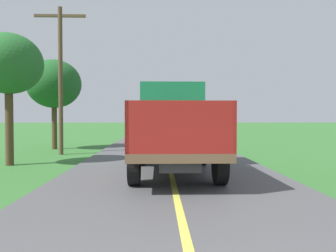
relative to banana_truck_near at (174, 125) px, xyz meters
The scene contains 5 objects.
banana_truck_near is the anchor object (origin of this frame).
banana_truck_far 10.42m from the banana_truck_near, 89.16° to the left, with size 2.38×5.82×2.80m.
utility_pole_roadside 7.37m from the banana_truck_near, 135.26° to the left, with size 2.33×0.20×6.77m.
roadside_tree_near_left 9.96m from the banana_truck_near, 128.77° to the left, with size 2.89×2.89×4.82m.
roadside_tree_mid_right 6.41m from the banana_truck_near, 165.16° to the left, with size 2.40×2.40×4.73m.
Camera 1 is at (-0.38, -1.45, 1.74)m, focal length 35.60 mm.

